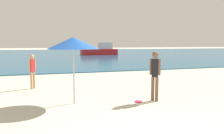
% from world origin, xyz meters
% --- Properties ---
extents(water, '(160.00, 60.00, 0.06)m').
position_xyz_m(water, '(0.00, 42.32, 0.03)').
color(water, '#14567F').
rests_on(water, ground).
extents(person_standing, '(0.29, 0.32, 1.71)m').
position_xyz_m(person_standing, '(1.59, 3.99, 0.97)').
color(person_standing, brown).
rests_on(person_standing, ground).
extents(frisbee, '(0.26, 0.26, 0.03)m').
position_xyz_m(frisbee, '(0.99, 4.03, 0.01)').
color(frisbee, '#E51E4C').
rests_on(frisbee, ground).
extents(person_distant, '(0.30, 0.22, 1.51)m').
position_xyz_m(person_distant, '(-2.45, 7.61, 0.86)').
color(person_distant, tan).
rests_on(person_distant, ground).
extents(boat_far, '(6.11, 2.12, 2.06)m').
position_xyz_m(boat_far, '(8.01, 35.25, 0.77)').
color(boat_far, red).
rests_on(boat_far, water).
extents(beach_umbrella, '(1.71, 1.71, 2.19)m').
position_xyz_m(beach_umbrella, '(-1.11, 4.51, 1.99)').
color(beach_umbrella, '#B7B7BC').
rests_on(beach_umbrella, ground).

